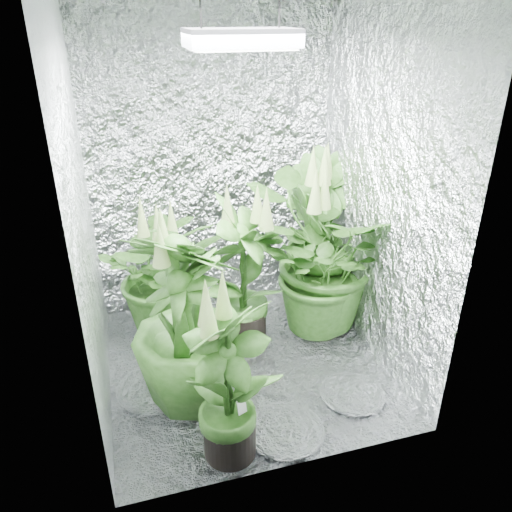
{
  "coord_description": "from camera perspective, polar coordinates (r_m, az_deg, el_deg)",
  "views": [
    {
      "loc": [
        -0.62,
        -2.37,
        1.94
      ],
      "look_at": [
        0.07,
        0.0,
        0.72
      ],
      "focal_mm": 35.0,
      "sensor_mm": 36.0,
      "label": 1
    }
  ],
  "objects": [
    {
      "name": "ground",
      "position": [
        3.13,
        -1.26,
        -12.12
      ],
      "size": [
        1.6,
        1.6,
        0.0
      ],
      "primitive_type": "plane",
      "color": "silver",
      "rests_on": "ground"
    },
    {
      "name": "walls",
      "position": [
        2.63,
        -1.47,
        5.25
      ],
      "size": [
        1.62,
        1.62,
        2.0
      ],
      "color": "silver",
      "rests_on": "ground"
    },
    {
      "name": "circulation_fan",
      "position": [
        3.39,
        8.0,
        -6.19
      ],
      "size": [
        0.18,
        0.26,
        0.32
      ],
      "rotation": [
        0.0,
        0.0,
        -0.43
      ],
      "color": "black",
      "rests_on": "ground"
    },
    {
      "name": "plant_label",
      "position": [
        2.4,
        -1.65,
        -16.8
      ],
      "size": [
        0.05,
        0.04,
        0.07
      ],
      "primitive_type": "cube",
      "rotation": [
        -0.21,
        0.0,
        0.37
      ],
      "color": "white",
      "rests_on": "plant_f"
    },
    {
      "name": "plant_c",
      "position": [
        3.4,
        7.03,
        2.05
      ],
      "size": [
        0.71,
        0.71,
        1.2
      ],
      "rotation": [
        0.0,
        0.0,
        1.76
      ],
      "color": "black",
      "rests_on": "ground"
    },
    {
      "name": "plant_a",
      "position": [
        3.24,
        -10.43,
        -1.89
      ],
      "size": [
        0.79,
        0.79,
        0.92
      ],
      "rotation": [
        0.0,
        0.0,
        6.23
      ],
      "color": "black",
      "rests_on": "ground"
    },
    {
      "name": "grow_lamp",
      "position": [
        2.45,
        -1.71,
        23.57
      ],
      "size": [
        0.5,
        0.3,
        0.22
      ],
      "color": "gray",
      "rests_on": "ceiling"
    },
    {
      "name": "plant_d",
      "position": [
        2.59,
        -8.02,
        -7.37
      ],
      "size": [
        0.8,
        0.8,
        1.11
      ],
      "rotation": [
        0.0,
        0.0,
        2.53
      ],
      "color": "black",
      "rests_on": "ground"
    },
    {
      "name": "plant_b",
      "position": [
        3.02,
        -1.45,
        -2.37
      ],
      "size": [
        0.72,
        0.72,
        1.07
      ],
      "rotation": [
        0.0,
        0.0,
        0.97
      ],
      "color": "black",
      "rests_on": "ground"
    },
    {
      "name": "plant_f",
      "position": [
        2.32,
        -3.2,
        -14.06
      ],
      "size": [
        0.63,
        0.63,
        0.96
      ],
      "rotation": [
        0.0,
        0.0,
        3.68
      ],
      "color": "black",
      "rests_on": "ground"
    },
    {
      "name": "plant_e",
      "position": [
        3.18,
        7.81,
        -0.38
      ],
      "size": [
        1.25,
        1.25,
        1.11
      ],
      "rotation": [
        0.0,
        0.0,
        3.67
      ],
      "color": "black",
      "rests_on": "ground"
    }
  ]
}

